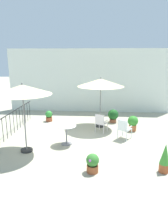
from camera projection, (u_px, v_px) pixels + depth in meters
name	position (u px, v px, depth m)	size (l,w,h in m)	color
ground_plane	(83.00, 137.00, 9.01)	(60.00, 60.00, 0.00)	#A5A089
villa_facade	(89.00, 81.00, 13.11)	(10.21, 0.30, 3.92)	silver
terrace_railing	(10.00, 121.00, 9.07)	(0.03, 5.56, 1.01)	black
patio_umbrella_0	(101.00, 83.00, 9.92)	(2.25, 2.25, 2.46)	#2D2D2D
patio_umbrella_1	(22.00, 90.00, 7.12)	(2.03, 2.03, 2.52)	#2D2D2D
cafe_table_0	(66.00, 131.00, 8.17)	(0.77, 0.77, 0.78)	white
patio_chair_0	(124.00, 128.00, 8.68)	(0.65, 0.67, 0.87)	white
patio_chair_1	(101.00, 122.00, 9.52)	(0.61, 0.62, 0.88)	silver
potted_plant_0	(133.00, 122.00, 9.78)	(0.49, 0.49, 0.72)	#B76138
potted_plant_1	(49.00, 116.00, 11.28)	(0.38, 0.38, 0.59)	#9E4C2E
potted_plant_2	(93.00, 163.00, 6.19)	(0.39, 0.40, 0.59)	#A1512E
potted_plant_3	(113.00, 115.00, 11.07)	(0.56, 0.56, 0.71)	brown
potted_plant_4	(165.00, 158.00, 6.15)	(0.29, 0.29, 0.91)	#A8512C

